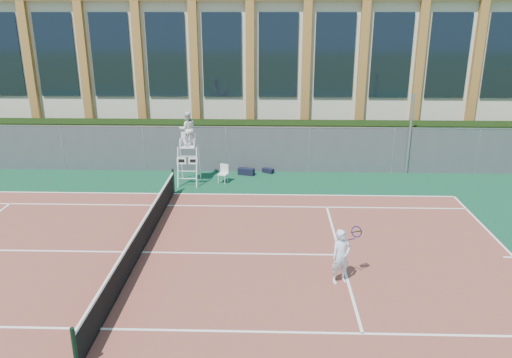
{
  "coord_description": "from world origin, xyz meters",
  "views": [
    {
      "loc": [
        4.13,
        -14.4,
        7.39
      ],
      "look_at": [
        3.61,
        3.0,
        1.56
      ],
      "focal_mm": 35.0,
      "sensor_mm": 36.0,
      "label": 1
    }
  ],
  "objects_px": {
    "umpire_chair": "(188,131)",
    "tennis_player": "(341,256)",
    "steel_pole": "(410,135)",
    "plastic_chair": "(224,172)"
  },
  "relations": [
    {
      "from": "steel_pole",
      "to": "tennis_player",
      "type": "xyz_separation_m",
      "value": [
        -4.53,
        -10.37,
        -1.08
      ]
    },
    {
      "from": "steel_pole",
      "to": "plastic_chair",
      "type": "height_order",
      "value": "steel_pole"
    },
    {
      "from": "steel_pole",
      "to": "tennis_player",
      "type": "distance_m",
      "value": 11.37
    },
    {
      "from": "steel_pole",
      "to": "plastic_chair",
      "type": "xyz_separation_m",
      "value": [
        -8.67,
        -1.59,
        -1.41
      ]
    },
    {
      "from": "steel_pole",
      "to": "tennis_player",
      "type": "bearing_deg",
      "value": -113.59
    },
    {
      "from": "steel_pole",
      "to": "tennis_player",
      "type": "height_order",
      "value": "steel_pole"
    },
    {
      "from": "plastic_chair",
      "to": "tennis_player",
      "type": "height_order",
      "value": "tennis_player"
    },
    {
      "from": "umpire_chair",
      "to": "tennis_player",
      "type": "relative_size",
      "value": 2.02
    },
    {
      "from": "umpire_chair",
      "to": "plastic_chair",
      "type": "bearing_deg",
      "value": 2.44
    },
    {
      "from": "umpire_chair",
      "to": "tennis_player",
      "type": "distance_m",
      "value": 10.53
    }
  ]
}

